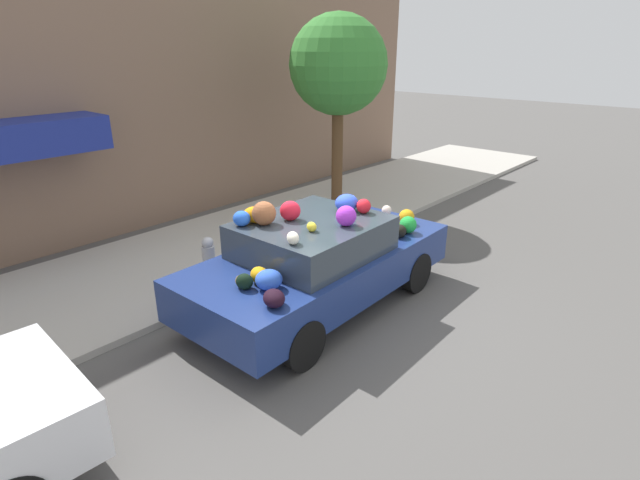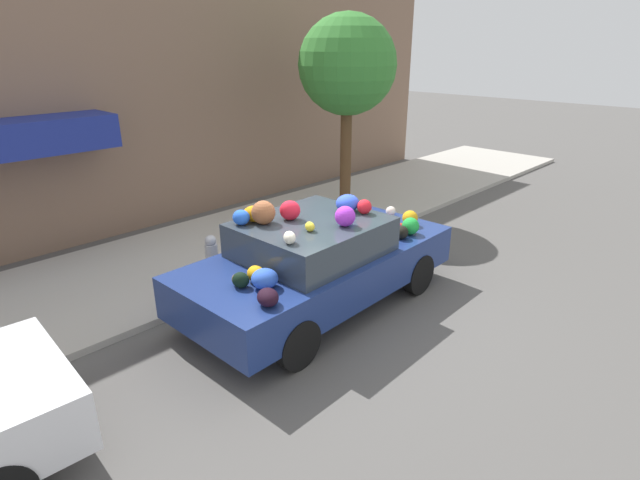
% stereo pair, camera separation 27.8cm
% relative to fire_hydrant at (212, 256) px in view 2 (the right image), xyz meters
% --- Properties ---
extents(ground_plane, '(60.00, 60.00, 0.00)m').
position_rel_fire_hydrant_xyz_m(ground_plane, '(0.66, -1.67, -0.45)').
color(ground_plane, '#565451').
extents(sidewalk_curb, '(24.00, 3.20, 0.10)m').
position_rel_fire_hydrant_xyz_m(sidewalk_curb, '(0.66, 1.03, -0.40)').
color(sidewalk_curb, '#B2ADA3').
rests_on(sidewalk_curb, ground).
extents(building_facade, '(18.00, 1.20, 5.69)m').
position_rel_fire_hydrant_xyz_m(building_facade, '(0.52, 3.25, 2.36)').
color(building_facade, '#846651').
rests_on(building_facade, ground).
extents(street_tree, '(2.01, 2.01, 4.06)m').
position_rel_fire_hydrant_xyz_m(street_tree, '(4.10, 0.84, 2.68)').
color(street_tree, brown).
rests_on(street_tree, sidewalk_curb).
extents(fire_hydrant, '(0.20, 0.20, 0.70)m').
position_rel_fire_hydrant_xyz_m(fire_hydrant, '(0.00, 0.00, 0.00)').
color(fire_hydrant, '#B2B2B7').
rests_on(fire_hydrant, sidewalk_curb).
extents(art_car, '(4.19, 1.92, 1.66)m').
position_rel_fire_hydrant_xyz_m(art_car, '(0.62, -1.74, 0.28)').
color(art_car, navy).
rests_on(art_car, ground).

